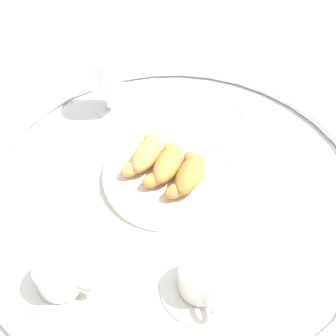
% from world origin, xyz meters
% --- Properties ---
extents(ground_plane, '(2.20, 2.20, 0.00)m').
position_xyz_m(ground_plane, '(0.00, 0.00, 0.00)').
color(ground_plane, silver).
extents(table_chrome_rim, '(0.77, 0.77, 0.02)m').
position_xyz_m(table_chrome_rim, '(0.00, 0.00, 0.01)').
color(table_chrome_rim, silver).
rests_on(table_chrome_rim, ground_plane).
extents(pastry_plate, '(0.26, 0.26, 0.02)m').
position_xyz_m(pastry_plate, '(0.01, 0.03, 0.01)').
color(pastry_plate, silver).
rests_on(pastry_plate, ground_plane).
extents(croissant_large, '(0.13, 0.08, 0.04)m').
position_xyz_m(croissant_large, '(0.02, -0.02, 0.04)').
color(croissant_large, '#BC7A38').
rests_on(croissant_large, pastry_plate).
extents(croissant_small, '(0.13, 0.08, 0.04)m').
position_xyz_m(croissant_small, '(0.01, 0.03, 0.04)').
color(croissant_small, '#CC893D').
rests_on(croissant_small, pastry_plate).
extents(croissant_extra, '(0.13, 0.08, 0.04)m').
position_xyz_m(croissant_extra, '(0.01, 0.08, 0.04)').
color(croissant_extra, '#D6994C').
rests_on(croissant_extra, pastry_plate).
extents(coffee_cup_near, '(0.14, 0.14, 0.06)m').
position_xyz_m(coffee_cup_near, '(-0.28, 0.02, 0.03)').
color(coffee_cup_near, silver).
rests_on(coffee_cup_near, ground_plane).
extents(coffee_cup_far, '(0.14, 0.14, 0.06)m').
position_xyz_m(coffee_cup_far, '(-0.14, -0.16, 0.03)').
color(coffee_cup_far, silver).
rests_on(coffee_cup_far, ground_plane).
extents(juice_glass_left, '(0.08, 0.08, 0.14)m').
position_xyz_m(juice_glass_left, '(0.10, 0.27, 0.10)').
color(juice_glass_left, white).
rests_on(juice_glass_left, ground_plane).
extents(sugar_packet, '(0.06, 0.06, 0.01)m').
position_xyz_m(sugar_packet, '(0.28, -0.01, 0.00)').
color(sugar_packet, white).
rests_on(sugar_packet, ground_plane).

